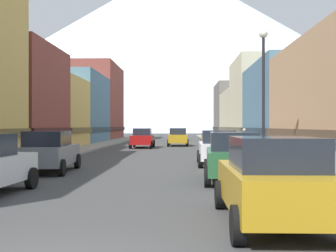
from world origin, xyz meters
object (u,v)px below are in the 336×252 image
Objects in this scene: car_driving_0 at (178,137)px; streetlamp_right at (263,78)px; car_right_1 at (233,156)px; car_driving_1 at (143,138)px; car_right_2 at (218,148)px; trash_bin_right at (301,163)px; car_right_0 at (273,180)px; car_left_1 at (49,151)px; pedestrian_0 at (244,142)px.

streetlamp_right is at bearing -81.71° from car_driving_0.
car_right_1 is 4.26m from streetlamp_right.
car_driving_1 is at bearing 102.53° from car_right_1.
car_right_2 reaches higher than trash_bin_right.
car_right_0 and car_right_1 have the same top height.
car_left_1 is 0.76× the size of streetlamp_right.
pedestrian_0 is 0.29× the size of streetlamp_right.
streetlamp_right is (1.55, 9.48, 3.09)m from car_right_0.
car_right_2 is at bearing -73.03° from car_driving_1.
streetlamp_right reaches higher than trash_bin_right.
trash_bin_right is (10.15, -2.51, -0.26)m from car_left_1.
car_driving_1 is at bearing 84.11° from car_left_1.
streetlamp_right is (-0.90, -11.96, 3.06)m from pedestrian_0.
car_right_2 is (7.60, 3.62, 0.00)m from car_left_1.
car_driving_0 and car_driving_1 have the same top height.
car_right_0 is 10.09m from streetlamp_right.
car_driving_0 is 14.54m from pedestrian_0.
trash_bin_right is (2.55, -6.13, -0.26)m from car_right_2.
car_right_1 is at bearing -90.02° from car_right_2.
car_right_0 is (7.60, -9.95, 0.00)m from car_left_1.
car_right_2 is 21.75m from car_driving_0.
car_right_1 is 24.88m from car_driving_1.
pedestrian_0 reaches higher than car_driving_0.
car_left_1 is 1.00× the size of car_right_1.
car_left_1 reaches higher than trash_bin_right.
car_right_2 is 8.24m from pedestrian_0.
car_right_0 is 1.00× the size of car_driving_0.
car_driving_1 is 25.11m from trash_bin_right.
streetlamp_right is at bearing 80.71° from car_right_0.
trash_bin_right is at bearing 10.45° from car_right_1.
streetlamp_right reaches higher than car_right_0.
car_driving_0 is 1.00× the size of car_driving_1.
trash_bin_right is at bearing -13.88° from car_left_1.
car_right_2 is at bearing 112.61° from trash_bin_right.
car_right_0 is 0.75× the size of streetlamp_right.
car_right_0 is at bearing -89.99° from car_right_2.
car_left_1 is 25.83m from car_driving_0.
car_driving_0 is (-2.20, 28.24, 0.00)m from car_right_1.
car_driving_1 is at bearing 106.97° from car_right_2.
car_driving_1 is (-5.40, 24.28, 0.00)m from car_right_1.
car_right_0 is at bearing -52.65° from car_left_1.
car_driving_0 is 4.49× the size of trash_bin_right.
car_right_1 is (7.59, -2.98, 0.00)m from car_left_1.
car_right_0 is 1.00× the size of car_driving_1.
trash_bin_right is at bearing 71.10° from car_right_0.
car_driving_0 is at bearing 77.94° from car_left_1.
car_right_2 is 4.52× the size of trash_bin_right.
car_right_1 and car_right_2 have the same top height.
streetlamp_right reaches higher than car_left_1.
car_left_1 is 21.42m from car_driving_1.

